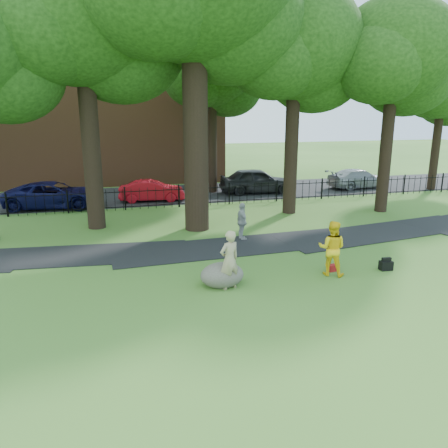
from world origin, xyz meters
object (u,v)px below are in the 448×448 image
object	(u,v)px
woman	(229,260)
man	(332,248)
boulder	(222,273)
red_sedan	(152,191)

from	to	relation	value
woman	man	bearing A→B (deg)	163.17
man	boulder	xyz separation A→B (m)	(-3.76, 0.06, -0.52)
man	red_sedan	xyz separation A→B (m)	(-4.39, 14.01, -0.28)
woman	red_sedan	world-z (taller)	woman
woman	boulder	distance (m)	0.61
woman	red_sedan	distance (m)	14.25
man	red_sedan	bearing A→B (deg)	-37.15
red_sedan	boulder	bearing A→B (deg)	-171.03
woman	man	distance (m)	3.60
woman	red_sedan	bearing A→B (deg)	-107.04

